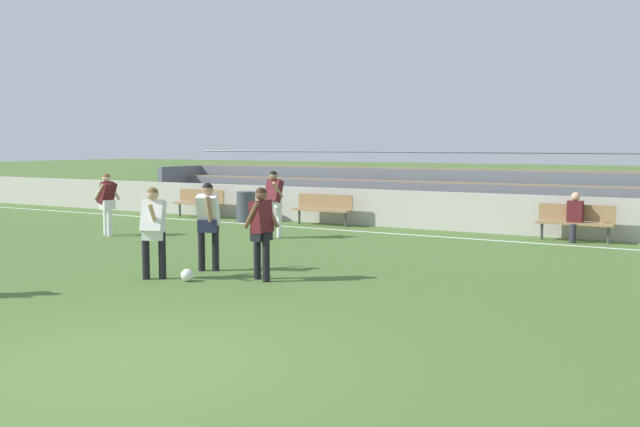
{
  "coord_description": "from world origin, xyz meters",
  "views": [
    {
      "loc": [
        5.54,
        -5.57,
        2.37
      ],
      "look_at": [
        -1.12,
        6.07,
        1.07
      ],
      "focal_mm": 40.24,
      "sensor_mm": 36.0,
      "label": 1
    }
  ],
  "objects_px": {
    "bench_far_left": "(200,201)",
    "spectator_seated": "(575,213)",
    "trash_bin": "(246,207)",
    "player_white_wide_right": "(208,219)",
    "player_dark_on_ball": "(261,226)",
    "soccer_ball": "(187,275)",
    "player_dark_deep_cover": "(107,199)",
    "bleacher_stand": "(464,194)",
    "bench_far_right": "(323,207)",
    "player_dark_overlapping": "(274,198)",
    "bench_centre_sideline": "(576,219)",
    "player_white_trailing_run": "(153,225)"
  },
  "relations": [
    {
      "from": "player_dark_on_ball",
      "to": "soccer_ball",
      "type": "distance_m",
      "value": 1.55
    },
    {
      "from": "spectator_seated",
      "to": "soccer_ball",
      "type": "relative_size",
      "value": 5.5
    },
    {
      "from": "player_white_wide_right",
      "to": "player_dark_deep_cover",
      "type": "bearing_deg",
      "value": 153.25
    },
    {
      "from": "trash_bin",
      "to": "player_dark_overlapping",
      "type": "xyz_separation_m",
      "value": [
        2.85,
        -2.77,
        0.56
      ]
    },
    {
      "from": "bench_far_left",
      "to": "spectator_seated",
      "type": "height_order",
      "value": "spectator_seated"
    },
    {
      "from": "player_white_wide_right",
      "to": "player_white_trailing_run",
      "type": "relative_size",
      "value": 1.02
    },
    {
      "from": "player_dark_on_ball",
      "to": "bleacher_stand",
      "type": "bearing_deg",
      "value": 89.22
    },
    {
      "from": "player_white_wide_right",
      "to": "player_dark_deep_cover",
      "type": "height_order",
      "value": "player_white_wide_right"
    },
    {
      "from": "player_dark_on_ball",
      "to": "player_dark_overlapping",
      "type": "bearing_deg",
      "value": 121.34
    },
    {
      "from": "player_dark_on_ball",
      "to": "bench_centre_sideline",
      "type": "bearing_deg",
      "value": 64.51
    },
    {
      "from": "bench_far_left",
      "to": "player_white_wide_right",
      "type": "bearing_deg",
      "value": -49.8
    },
    {
      "from": "player_white_trailing_run",
      "to": "player_dark_overlapping",
      "type": "height_order",
      "value": "player_dark_overlapping"
    },
    {
      "from": "trash_bin",
      "to": "player_white_trailing_run",
      "type": "relative_size",
      "value": 0.57
    },
    {
      "from": "bench_far_right",
      "to": "player_dark_deep_cover",
      "type": "distance_m",
      "value": 6.12
    },
    {
      "from": "player_dark_deep_cover",
      "to": "bench_far_right",
      "type": "bearing_deg",
      "value": 53.04
    },
    {
      "from": "player_dark_on_ball",
      "to": "player_dark_overlapping",
      "type": "distance_m",
      "value": 5.67
    },
    {
      "from": "bench_far_left",
      "to": "trash_bin",
      "type": "distance_m",
      "value": 2.12
    },
    {
      "from": "bench_far_right",
      "to": "player_dark_deep_cover",
      "type": "xyz_separation_m",
      "value": [
        -3.67,
        -4.88,
        0.41
      ]
    },
    {
      "from": "player_white_trailing_run",
      "to": "soccer_ball",
      "type": "xyz_separation_m",
      "value": [
        0.65,
        0.11,
        -0.85
      ]
    },
    {
      "from": "trash_bin",
      "to": "player_dark_on_ball",
      "type": "bearing_deg",
      "value": -52.71
    },
    {
      "from": "player_white_wide_right",
      "to": "player_dark_overlapping",
      "type": "xyz_separation_m",
      "value": [
        -1.54,
        4.55,
        0.03
      ]
    },
    {
      "from": "trash_bin",
      "to": "player_white_wide_right",
      "type": "distance_m",
      "value": 8.56
    },
    {
      "from": "bench_far_left",
      "to": "player_dark_overlapping",
      "type": "relative_size",
      "value": 1.06
    },
    {
      "from": "player_white_trailing_run",
      "to": "player_dark_on_ball",
      "type": "height_order",
      "value": "player_dark_on_ball"
    },
    {
      "from": "soccer_ball",
      "to": "trash_bin",
      "type": "bearing_deg",
      "value": 119.57
    },
    {
      "from": "player_white_wide_right",
      "to": "bench_far_right",
      "type": "bearing_deg",
      "value": 103.7
    },
    {
      "from": "player_white_wide_right",
      "to": "bench_centre_sideline",
      "type": "bearing_deg",
      "value": 55.87
    },
    {
      "from": "player_dark_overlapping",
      "to": "player_dark_on_ball",
      "type": "bearing_deg",
      "value": -58.66
    },
    {
      "from": "trash_bin",
      "to": "spectator_seated",
      "type": "bearing_deg",
      "value": 1.4
    },
    {
      "from": "player_dark_deep_cover",
      "to": "bleacher_stand",
      "type": "bearing_deg",
      "value": 46.27
    },
    {
      "from": "trash_bin",
      "to": "player_white_wide_right",
      "type": "height_order",
      "value": "player_white_wide_right"
    },
    {
      "from": "player_white_wide_right",
      "to": "player_dark_deep_cover",
      "type": "distance_m",
      "value": 6.21
    },
    {
      "from": "bleacher_stand",
      "to": "spectator_seated",
      "type": "bearing_deg",
      "value": -35.92
    },
    {
      "from": "spectator_seated",
      "to": "player_dark_overlapping",
      "type": "relative_size",
      "value": 0.71
    },
    {
      "from": "bench_centre_sideline",
      "to": "player_white_wide_right",
      "type": "bearing_deg",
      "value": -124.13
    },
    {
      "from": "player_white_trailing_run",
      "to": "soccer_ball",
      "type": "relative_size",
      "value": 7.37
    },
    {
      "from": "bench_centre_sideline",
      "to": "player_white_wide_right",
      "type": "relative_size",
      "value": 1.09
    },
    {
      "from": "bench_far_left",
      "to": "soccer_ball",
      "type": "xyz_separation_m",
      "value": [
        6.82,
        -8.69,
        -0.44
      ]
    },
    {
      "from": "player_dark_deep_cover",
      "to": "player_dark_overlapping",
      "type": "height_order",
      "value": "player_dark_overlapping"
    },
    {
      "from": "trash_bin",
      "to": "spectator_seated",
      "type": "height_order",
      "value": "spectator_seated"
    },
    {
      "from": "bench_far_left",
      "to": "player_white_trailing_run",
      "type": "xyz_separation_m",
      "value": [
        6.18,
        -8.81,
        0.41
      ]
    },
    {
      "from": "trash_bin",
      "to": "player_white_wide_right",
      "type": "bearing_deg",
      "value": -59.03
    },
    {
      "from": "trash_bin",
      "to": "soccer_ball",
      "type": "height_order",
      "value": "trash_bin"
    },
    {
      "from": "player_dark_on_ball",
      "to": "soccer_ball",
      "type": "bearing_deg",
      "value": -145.67
    },
    {
      "from": "bench_far_left",
      "to": "soccer_ball",
      "type": "relative_size",
      "value": 8.18
    },
    {
      "from": "bench_centre_sideline",
      "to": "player_dark_overlapping",
      "type": "bearing_deg",
      "value": -155.16
    },
    {
      "from": "bleacher_stand",
      "to": "soccer_ball",
      "type": "xyz_separation_m",
      "value": [
        -1.21,
        -11.22,
        -0.78
      ]
    },
    {
      "from": "bench_far_right",
      "to": "player_white_trailing_run",
      "type": "bearing_deg",
      "value": -79.93
    },
    {
      "from": "trash_bin",
      "to": "player_dark_overlapping",
      "type": "height_order",
      "value": "player_dark_overlapping"
    },
    {
      "from": "trash_bin",
      "to": "player_dark_on_ball",
      "type": "distance_m",
      "value": 9.58
    }
  ]
}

